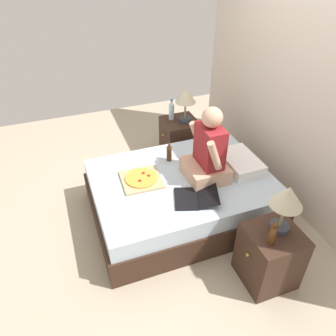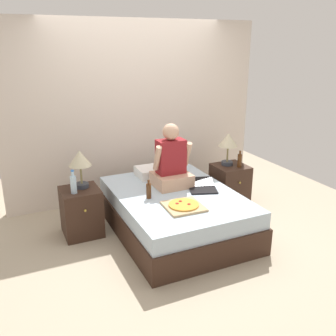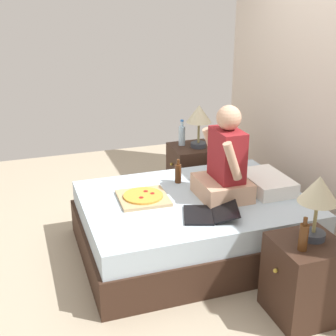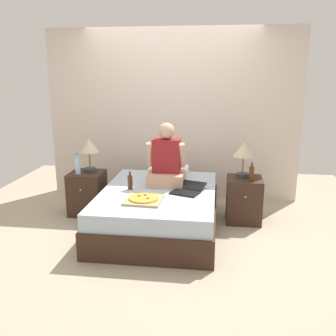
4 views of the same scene
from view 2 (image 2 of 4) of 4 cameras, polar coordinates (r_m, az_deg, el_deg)
ground_plane at (r=4.66m, az=1.11°, el=-9.49°), size 5.73×5.73×0.00m
wall_back at (r=5.39m, az=-4.92°, el=8.49°), size 3.73×0.12×2.50m
bed at (r=4.55m, az=1.12°, el=-6.75°), size 1.39×1.88×0.50m
nightstand_left at (r=4.58m, az=-13.05°, el=-6.52°), size 0.44×0.47×0.57m
lamp_on_left_nightstand at (r=4.41m, az=-13.27°, el=1.06°), size 0.26×0.26×0.45m
water_bottle at (r=4.33m, az=-14.21°, el=-2.37°), size 0.07×0.07×0.28m
nightstand_right at (r=5.34m, az=9.38°, el=-2.56°), size 0.44×0.47×0.57m
lamp_on_right_nightstand at (r=5.17m, az=9.15°, el=3.92°), size 0.26×0.26×0.45m
beer_bottle at (r=5.17m, az=10.86°, el=1.16°), size 0.06×0.06×0.23m
pillow at (r=5.00m, az=-1.79°, el=-0.46°), size 0.52×0.34×0.12m
person_seated at (r=4.58m, az=0.51°, el=0.71°), size 0.47×0.40×0.78m
laptop at (r=4.57m, az=5.26°, el=-2.96°), size 0.43×0.50×0.07m
pizza_box at (r=4.06m, az=2.40°, el=-5.79°), size 0.42×0.42×0.04m
beer_bottle_on_bed at (r=4.27m, az=-2.96°, el=-3.47°), size 0.06×0.06×0.22m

